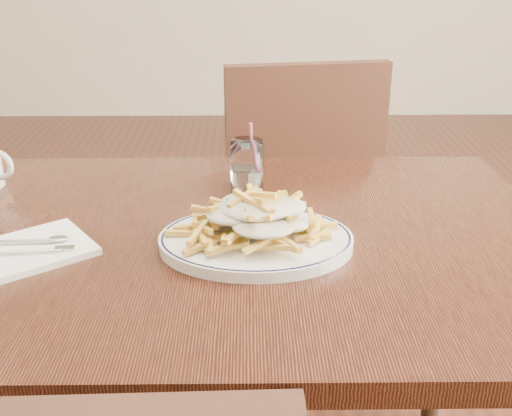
{
  "coord_description": "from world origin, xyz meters",
  "views": [
    {
      "loc": [
        0.07,
        -1.0,
        1.23
      ],
      "look_at": [
        0.08,
        -0.05,
        0.82
      ],
      "focal_mm": 45.0,
      "sensor_mm": 36.0,
      "label": 1
    }
  ],
  "objects_px": {
    "fries_plate": "(256,241)",
    "table": "(212,273)",
    "chair_far": "(296,195)",
    "loaded_fries": "(256,215)",
    "water_glass": "(247,169)"
  },
  "relations": [
    {
      "from": "table",
      "to": "loaded_fries",
      "type": "xyz_separation_m",
      "value": [
        0.08,
        -0.05,
        0.14
      ]
    },
    {
      "from": "fries_plate",
      "to": "water_glass",
      "type": "xyz_separation_m",
      "value": [
        -0.02,
        0.25,
        0.03
      ]
    },
    {
      "from": "chair_far",
      "to": "loaded_fries",
      "type": "relative_size",
      "value": 3.53
    },
    {
      "from": "chair_far",
      "to": "loaded_fries",
      "type": "xyz_separation_m",
      "value": [
        -0.13,
        -0.77,
        0.28
      ]
    },
    {
      "from": "water_glass",
      "to": "fries_plate",
      "type": "bearing_deg",
      "value": -86.44
    },
    {
      "from": "fries_plate",
      "to": "table",
      "type": "bearing_deg",
      "value": 146.42
    },
    {
      "from": "water_glass",
      "to": "chair_far",
      "type": "bearing_deg",
      "value": 74.88
    },
    {
      "from": "water_glass",
      "to": "table",
      "type": "bearing_deg",
      "value": -107.61
    },
    {
      "from": "table",
      "to": "water_glass",
      "type": "relative_size",
      "value": 8.46
    },
    {
      "from": "chair_far",
      "to": "fries_plate",
      "type": "distance_m",
      "value": 0.82
    },
    {
      "from": "table",
      "to": "fries_plate",
      "type": "distance_m",
      "value": 0.13
    },
    {
      "from": "table",
      "to": "water_glass",
      "type": "height_order",
      "value": "water_glass"
    },
    {
      "from": "table",
      "to": "water_glass",
      "type": "xyz_separation_m",
      "value": [
        0.06,
        0.2,
        0.12
      ]
    },
    {
      "from": "chair_far",
      "to": "loaded_fries",
      "type": "distance_m",
      "value": 0.83
    },
    {
      "from": "table",
      "to": "fries_plate",
      "type": "xyz_separation_m",
      "value": [
        0.08,
        -0.05,
        0.09
      ]
    }
  ]
}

